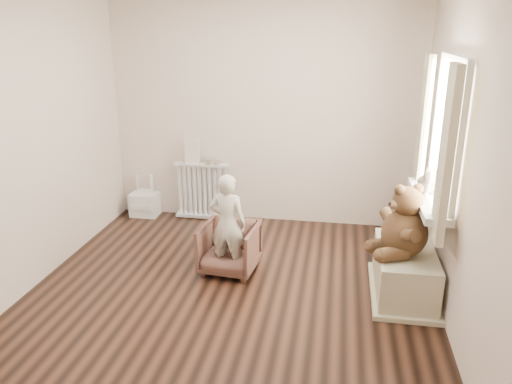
% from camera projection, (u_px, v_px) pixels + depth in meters
% --- Properties ---
extents(floor, '(3.60, 3.60, 0.01)m').
position_uv_depth(floor, '(231.00, 290.00, 4.51)').
color(floor, black).
rests_on(floor, ground).
extents(back_wall, '(3.60, 0.02, 2.60)m').
position_uv_depth(back_wall, '(263.00, 114.00, 5.78)').
color(back_wall, beige).
rests_on(back_wall, ground).
extents(front_wall, '(3.60, 0.02, 2.60)m').
position_uv_depth(front_wall, '(147.00, 239.00, 2.41)').
color(front_wall, beige).
rests_on(front_wall, ground).
extents(left_wall, '(0.02, 3.60, 2.60)m').
position_uv_depth(left_wall, '(29.00, 142.00, 4.38)').
color(left_wall, beige).
rests_on(left_wall, ground).
extents(right_wall, '(0.02, 3.60, 2.60)m').
position_uv_depth(right_wall, '(459.00, 160.00, 3.81)').
color(right_wall, beige).
rests_on(right_wall, ground).
extents(window, '(0.03, 0.90, 1.10)m').
position_uv_depth(window, '(448.00, 133.00, 4.04)').
color(window, white).
rests_on(window, right_wall).
extents(window_sill, '(0.22, 1.10, 0.06)m').
position_uv_depth(window_sill, '(429.00, 199.00, 4.24)').
color(window_sill, silver).
rests_on(window_sill, right_wall).
extents(curtain_left, '(0.06, 0.26, 1.30)m').
position_uv_depth(curtain_left, '(446.00, 157.00, 3.55)').
color(curtain_left, beige).
rests_on(curtain_left, right_wall).
extents(curtain_right, '(0.06, 0.26, 1.30)m').
position_uv_depth(curtain_right, '(423.00, 126.00, 4.61)').
color(curtain_right, beige).
rests_on(curtain_right, right_wall).
extents(radiator, '(0.66, 0.13, 0.70)m').
position_uv_depth(radiator, '(202.00, 188.00, 6.07)').
color(radiator, silver).
rests_on(radiator, floor).
extents(paper_doll, '(0.18, 0.02, 0.30)m').
position_uv_depth(paper_doll, '(192.00, 151.00, 5.94)').
color(paper_doll, beige).
rests_on(paper_doll, radiator).
extents(tin_a, '(0.11, 0.11, 0.07)m').
position_uv_depth(tin_a, '(210.00, 161.00, 5.94)').
color(tin_a, '#A59E8C').
rests_on(tin_a, radiator).
extents(tin_b, '(0.08, 0.08, 0.04)m').
position_uv_depth(tin_b, '(217.00, 163.00, 5.93)').
color(tin_b, '#A59E8C').
rests_on(tin_b, radiator).
extents(toy_vanity, '(0.34, 0.24, 0.53)m').
position_uv_depth(toy_vanity, '(144.00, 195.00, 6.20)').
color(toy_vanity, silver).
rests_on(toy_vanity, floor).
extents(armchair, '(0.57, 0.58, 0.48)m').
position_uv_depth(armchair, '(229.00, 248.00, 4.80)').
color(armchair, brown).
rests_on(armchair, floor).
extents(child, '(0.38, 0.27, 0.98)m').
position_uv_depth(child, '(228.00, 224.00, 4.67)').
color(child, beige).
rests_on(child, armchair).
extents(toy_bench, '(0.48, 0.92, 0.43)m').
position_uv_depth(toy_bench, '(404.00, 273.00, 4.40)').
color(toy_bench, beige).
rests_on(toy_bench, floor).
extents(teddy_bear, '(0.61, 0.54, 0.61)m').
position_uv_depth(teddy_bear, '(405.00, 228.00, 4.16)').
color(teddy_bear, '#3A2413').
rests_on(teddy_bear, toy_bench).
extents(plush_cat, '(0.27, 0.32, 0.24)m').
position_uv_depth(plush_cat, '(428.00, 182.00, 4.28)').
color(plush_cat, '#6B635C').
rests_on(plush_cat, window_sill).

